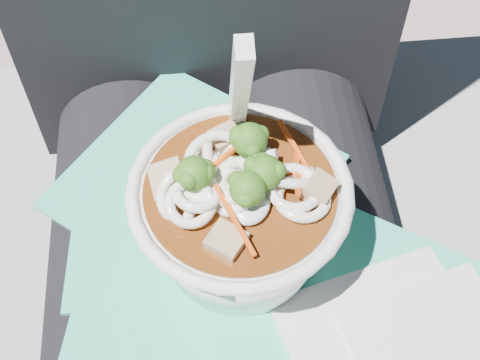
{
  "coord_description": "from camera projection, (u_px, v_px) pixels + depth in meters",
  "views": [
    {
      "loc": [
        -0.01,
        -0.2,
        1.06
      ],
      "look_at": [
        0.01,
        0.04,
        0.72
      ],
      "focal_mm": 50.0,
      "sensor_mm": 36.0,
      "label": 1
    }
  ],
  "objects": [
    {
      "name": "udon_bowl",
      "position": [
        239.0,
        211.0,
        0.44
      ],
      "size": [
        0.16,
        0.16,
        0.2
      ],
      "color": "white",
      "rests_on": "plastic_bag"
    },
    {
      "name": "person_body",
      "position": [
        224.0,
        232.0,
        0.57
      ],
      "size": [
        0.34,
        0.94,
        1.01
      ],
      "color": "black",
      "rests_on": "ground"
    },
    {
      "name": "plastic_bag",
      "position": [
        246.0,
        303.0,
        0.47
      ],
      "size": [
        0.35,
        0.43,
        0.02
      ],
      "color": "#2CB894",
      "rests_on": "lap"
    },
    {
      "name": "napkins",
      "position": [
        409.0,
        356.0,
        0.44
      ],
      "size": [
        0.18,
        0.16,
        0.01
      ],
      "color": "silver",
      "rests_on": "plastic_bag"
    },
    {
      "name": "lap",
      "position": [
        233.0,
        345.0,
        0.54
      ],
      "size": [
        0.3,
        0.48,
        0.14
      ],
      "color": "black",
      "rests_on": "stone_ledge"
    },
    {
      "name": "stone_ledge",
      "position": [
        226.0,
        320.0,
        0.88
      ],
      "size": [
        1.0,
        0.51,
        0.47
      ],
      "primitive_type": "cube",
      "rotation": [
        0.0,
        0.0,
        0.01
      ],
      "color": "gray",
      "rests_on": "ground"
    }
  ]
}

